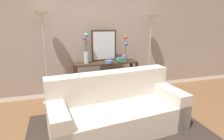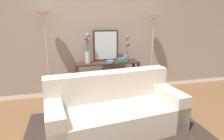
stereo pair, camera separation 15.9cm
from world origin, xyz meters
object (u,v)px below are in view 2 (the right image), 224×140
Objects in this scene: wall_mirror at (106,46)px; book_stack at (122,60)px; fruit_bowl at (110,62)px; book_row_under_console at (91,96)px; couch at (115,111)px; floor_lamp_right at (153,33)px; vase_tall_flowers at (88,52)px; console_table at (108,73)px; floor_lamp_left at (45,33)px; vase_short_flowers at (127,52)px.

book_stack is at bearing -37.20° from wall_mirror.
fruit_bowl is 0.47× the size of book_row_under_console.
book_row_under_console is (-0.20, 1.29, -0.25)m from couch.
vase_tall_flowers is (-1.49, -0.03, -0.37)m from floor_lamp_right.
vase_tall_flowers is at bearing 178.14° from console_table.
fruit_bowl is (1.27, -0.15, -0.61)m from floor_lamp_left.
couch is 1.17× the size of floor_lamp_left.
floor_lamp_left is (-1.05, 1.33, 1.14)m from couch.
floor_lamp_right is at bearing -5.80° from wall_mirror.
vase_short_flowers is (-0.64, -0.05, -0.39)m from floor_lamp_right.
wall_mirror is at bearing 174.20° from floor_lamp_right.
floor_lamp_left is at bearing 175.42° from book_stack.
floor_lamp_left is 1.03× the size of floor_lamp_right.
book_stack is (0.73, -0.10, -0.19)m from vase_tall_flowers.
book_row_under_console is at bearing -2.63° from floor_lamp_left.
couch is 2.05m from floor_lamp_left.
book_row_under_console is (0.04, -0.01, -0.98)m from vase_tall_flowers.
floor_lamp_right is 2.85× the size of vase_tall_flowers.
console_table is at bearing 109.27° from fruit_bowl.
vase_tall_flowers reaches higher than book_row_under_console.
console_table is 1.37m from floor_lamp_right.
vase_tall_flowers is at bearing 100.34° from couch.
fruit_bowl is at bearing -70.73° from console_table.
fruit_bowl is at bearing -15.05° from vase_tall_flowers.
vase_tall_flowers is 3.59× the size of fruit_bowl.
console_table is at bearing 81.95° from couch.
fruit_bowl is (0.04, -0.26, -0.31)m from wall_mirror.
console_table is 0.30m from fruit_bowl.
floor_lamp_right reaches higher than console_table.
floor_lamp_left is at bearing 177.37° from book_row_under_console.
vase_tall_flowers reaches higher than couch.
floor_lamp_right reaches higher than couch.
book_row_under_console is (-0.81, 0.01, -0.96)m from vase_short_flowers.
vase_tall_flowers is 1.68× the size of book_row_under_console.
vase_short_flowers is at bearing -175.28° from floor_lamp_right.
couch is 1.33m from book_row_under_console.
book_stack is (-0.77, -0.12, -0.56)m from floor_lamp_right.
vase_tall_flowers is at bearing 172.33° from book_stack.
wall_mirror is 1.21× the size of vase_short_flowers.
floor_lamp_right is 1.98m from book_row_under_console.
console_table is at bearing 0.00° from book_row_under_console.
vase_tall_flowers is 3.08× the size of book_stack.
vase_tall_flowers is 0.85m from vase_short_flowers.
wall_mirror is 0.48m from vase_short_flowers.
wall_mirror is 0.40m from fruit_bowl.
wall_mirror is at bearing 142.80° from book_stack.
couch is 1.52m from vase_tall_flowers.
console_table is 0.63m from vase_short_flowers.
floor_lamp_left is at bearing 178.20° from vase_tall_flowers.
book_stack is at bearing -151.09° from vase_short_flowers.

